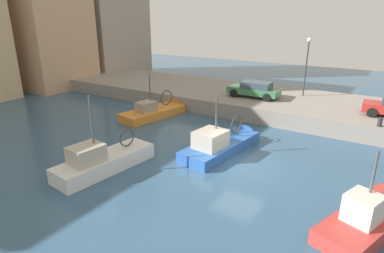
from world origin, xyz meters
name	(u,v)px	position (x,y,z in m)	size (l,w,h in m)	color
water_surface	(239,165)	(0.00, 0.00, 0.00)	(80.00, 80.00, 0.00)	#335675
quay_wall	(298,107)	(11.50, 0.00, 0.60)	(9.00, 56.00, 1.20)	gray
fishing_boat_red	(373,220)	(-1.90, -6.53, 0.13)	(6.39, 3.63, 4.06)	#BC3833
fishing_boat_blue	(224,147)	(1.47, 1.70, 0.17)	(6.82, 2.77, 4.40)	#2D60B7
fishing_boat_white	(110,165)	(-4.02, 5.71, 0.15)	(6.39, 2.40, 4.89)	white
fishing_boat_orange	(157,114)	(4.79, 9.48, 0.10)	(6.48, 3.06, 4.48)	orange
parked_car_green	(255,89)	(10.31, 3.43, 1.88)	(2.03, 4.26, 1.32)	#387547
mooring_bollard_mid	(380,122)	(7.35, -6.00, 1.48)	(0.28, 0.28, 0.55)	#2D2D33
quay_streetlamp	(307,57)	(13.00, 0.09, 4.45)	(0.36, 0.36, 4.83)	#38383D
waterfront_building_east_mid	(43,28)	(7.54, 27.36, 6.48)	(7.61, 9.06, 12.92)	tan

